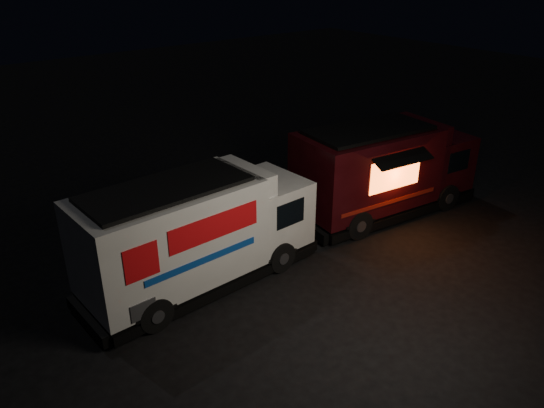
% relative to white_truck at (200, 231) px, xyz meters
% --- Properties ---
extents(ground, '(80.00, 80.00, 0.00)m').
position_rel_white_truck_xyz_m(ground, '(2.56, -1.83, -1.62)').
color(ground, black).
rests_on(ground, ground).
extents(white_truck, '(7.25, 2.71, 3.25)m').
position_rel_white_truck_xyz_m(white_truck, '(0.00, 0.00, 0.00)').
color(white_truck, silver).
rests_on(white_truck, ground).
extents(red_truck, '(7.40, 3.49, 3.32)m').
position_rel_white_truck_xyz_m(red_truck, '(7.62, -0.19, 0.03)').
color(red_truck, '#33090D').
rests_on(red_truck, ground).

